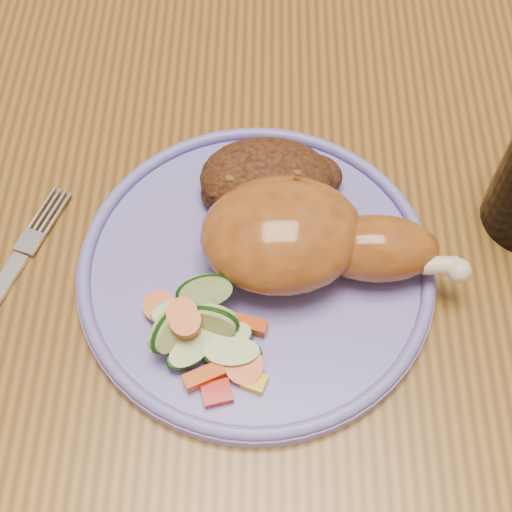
% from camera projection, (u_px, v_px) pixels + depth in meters
% --- Properties ---
extents(ground, '(4.00, 4.00, 0.00)m').
position_uv_depth(ground, '(271.00, 415.00, 1.27)').
color(ground, brown).
rests_on(ground, ground).
extents(dining_table, '(0.90, 1.40, 0.75)m').
position_uv_depth(dining_table, '(283.00, 193.00, 0.70)').
color(dining_table, brown).
rests_on(dining_table, ground).
extents(plate, '(0.27, 0.27, 0.01)m').
position_uv_depth(plate, '(256.00, 270.00, 0.55)').
color(plate, '#6F67C5').
rests_on(plate, dining_table).
extents(plate_rim, '(0.27, 0.27, 0.01)m').
position_uv_depth(plate_rim, '(256.00, 263.00, 0.54)').
color(plate_rim, '#6F67C5').
rests_on(plate_rim, plate).
extents(chicken_leg, '(0.20, 0.11, 0.06)m').
position_uv_depth(chicken_leg, '(305.00, 238.00, 0.52)').
color(chicken_leg, '#9E5821').
rests_on(chicken_leg, plate).
extents(rice_pilaf, '(0.11, 0.08, 0.05)m').
position_uv_depth(rice_pilaf, '(269.00, 180.00, 0.56)').
color(rice_pilaf, '#4A2612').
rests_on(rice_pilaf, plate).
extents(vegetable_pile, '(0.09, 0.10, 0.05)m').
position_uv_depth(vegetable_pile, '(203.00, 332.00, 0.50)').
color(vegetable_pile, '#A50A05').
rests_on(vegetable_pile, plate).
extents(fork, '(0.07, 0.16, 0.00)m').
position_uv_depth(fork, '(0.00, 288.00, 0.54)').
color(fork, silver).
rests_on(fork, dining_table).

